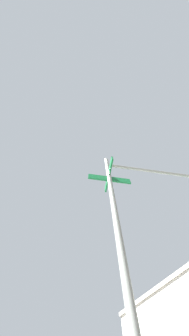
# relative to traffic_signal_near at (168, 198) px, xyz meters

# --- Properties ---
(traffic_signal_near) EXTENTS (1.81, 3.52, 6.22)m
(traffic_signal_near) POSITION_rel_traffic_signal_near_xyz_m (0.00, 0.00, 0.00)
(traffic_signal_near) COLOR slate
(traffic_signal_near) RESTS_ON ground_plane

